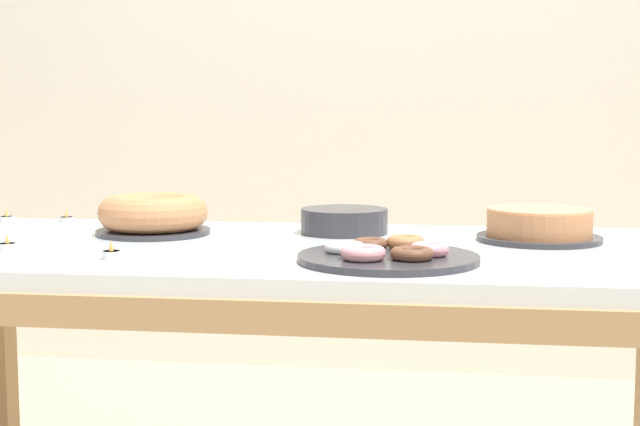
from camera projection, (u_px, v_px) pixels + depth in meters
The scene contains 10 objects.
wall_back at pixel (361, 56), 3.64m from camera, with size 8.00×0.10×2.60m, color silver.
dining_table at pixel (285, 286), 1.96m from camera, with size 1.86×0.84×0.78m.
cake_chocolate_round at pixel (539, 225), 2.01m from camera, with size 0.28×0.28×0.07m.
cake_golden_bundt at pixel (153, 215), 2.13m from camera, with size 0.27×0.27×0.09m.
pastry_platter at pixel (388, 255), 1.73m from camera, with size 0.35×0.35×0.04m.
plate_stack at pixel (344, 221), 2.14m from camera, with size 0.21×0.21×0.06m.
tealight_near_front at pixel (66, 219), 2.35m from camera, with size 0.04×0.04×0.04m.
tealight_left_edge at pixel (8, 246), 1.87m from camera, with size 0.04×0.04×0.04m.
tealight_near_cakes at pixel (7, 218), 2.37m from camera, with size 0.04×0.04×0.04m.
tealight_right_edge at pixel (111, 254), 1.76m from camera, with size 0.04×0.04×0.04m.
Camera 1 is at (0.34, -1.90, 1.06)m, focal length 50.00 mm.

